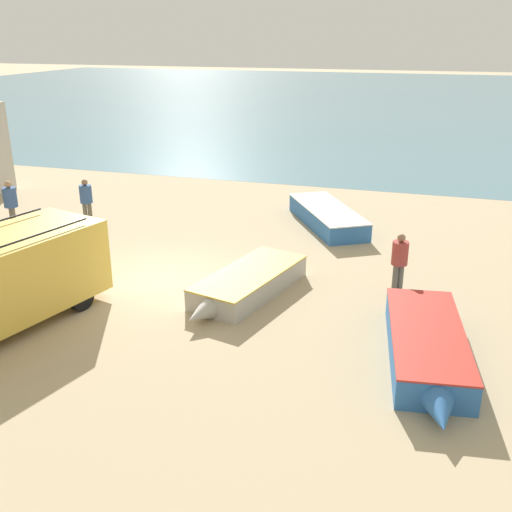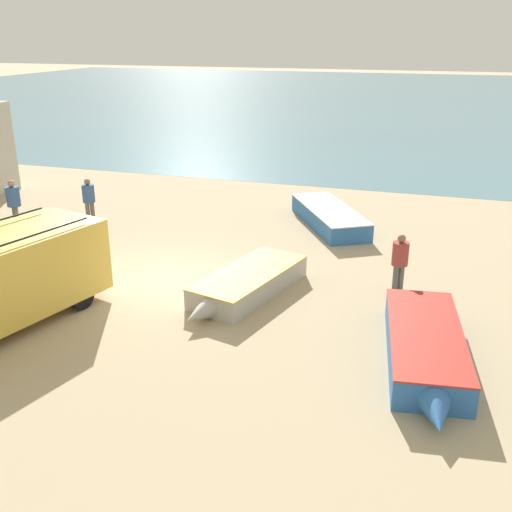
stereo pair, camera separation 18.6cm
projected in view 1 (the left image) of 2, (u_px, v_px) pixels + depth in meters
ground_plane at (165, 281)px, 17.04m from camera, size 200.00×200.00×0.00m
sea_water at (374, 97)px, 63.58m from camera, size 120.00×80.00×0.01m
fishing_rowboat_0 at (247, 284)px, 16.07m from camera, size 2.44×4.69×0.60m
fishing_rowboat_1 at (325, 215)px, 21.96m from camera, size 3.71×5.20×0.65m
fishing_rowboat_2 at (427, 348)px, 12.75m from camera, size 2.09×5.24×0.68m
fisherman_0 at (86, 198)px, 21.67m from camera, size 0.44×0.44×1.68m
fisherman_1 at (400, 258)px, 15.97m from camera, size 0.44×0.44×1.66m
fisherman_2 at (10, 201)px, 20.95m from camera, size 0.47×0.47×1.80m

